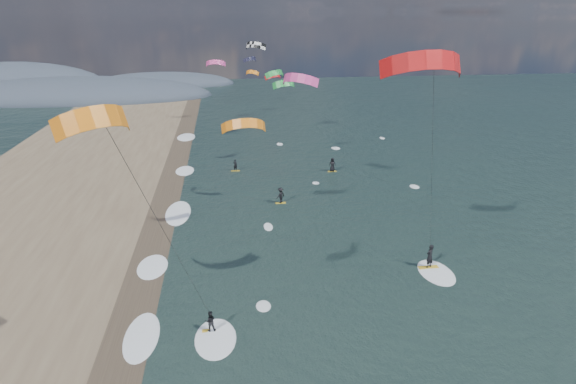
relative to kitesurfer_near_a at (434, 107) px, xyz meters
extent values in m
cube|color=#382D23|center=(-19.04, 3.15, -13.87)|extent=(3.00, 240.00, 0.00)
ellipsoid|color=#3D4756|center=(-65.04, 105.15, -13.87)|extent=(48.00, 20.00, 15.00)
ellipsoid|color=#3D4756|center=(-47.04, 93.15, -13.87)|extent=(64.00, 24.00, 10.00)
ellipsoid|color=#3D4756|center=(-29.04, 113.15, -13.87)|extent=(40.00, 18.00, 7.00)
cube|color=gold|center=(3.28, 5.05, -13.84)|extent=(1.61, 0.48, 0.07)
imported|color=black|center=(3.28, 5.05, -12.82)|extent=(0.86, 0.77, 1.98)
ellipsoid|color=white|center=(3.58, 4.25, -13.87)|extent=(2.60, 4.20, 0.12)
cylinder|color=black|center=(1.28, 2.05, -4.88)|extent=(0.02, 0.02, 17.00)
cube|color=gold|center=(-13.83, -0.85, -13.85)|extent=(1.11, 0.34, 0.05)
imported|color=black|center=(-13.83, -0.85, -13.12)|extent=(0.70, 0.55, 1.41)
ellipsoid|color=white|center=(-13.53, -1.65, -13.87)|extent=(2.60, 4.20, 0.12)
cylinder|color=black|center=(-15.58, -3.85, -5.63)|extent=(0.02, 0.02, 15.53)
cube|color=gold|center=(-6.79, 20.40, -13.85)|extent=(1.10, 0.35, 0.05)
imported|color=black|center=(-6.79, 20.40, -12.96)|extent=(1.26, 1.20, 1.72)
cube|color=gold|center=(1.07, 30.35, -13.85)|extent=(1.10, 0.35, 0.05)
imported|color=black|center=(1.07, 30.35, -12.95)|extent=(1.01, 0.88, 1.74)
cube|color=gold|center=(-11.22, 32.23, -13.85)|extent=(1.10, 0.35, 0.05)
imported|color=black|center=(-11.22, 32.23, -13.08)|extent=(0.65, 0.56, 1.49)
ellipsoid|color=white|center=(-17.84, -0.85, -13.87)|extent=(2.40, 5.40, 0.11)
ellipsoid|color=white|center=(-17.84, 8.15, -13.87)|extent=(2.40, 5.40, 0.11)
ellipsoid|color=white|center=(-17.84, 19.15, -13.87)|extent=(2.40, 5.40, 0.11)
ellipsoid|color=white|center=(-17.84, 33.15, -13.87)|extent=(2.40, 5.40, 0.11)
ellipsoid|color=white|center=(-17.84, 51.15, -13.87)|extent=(2.40, 5.40, 0.11)
camera|label=1|loc=(-12.36, -26.97, 5.28)|focal=30.00mm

